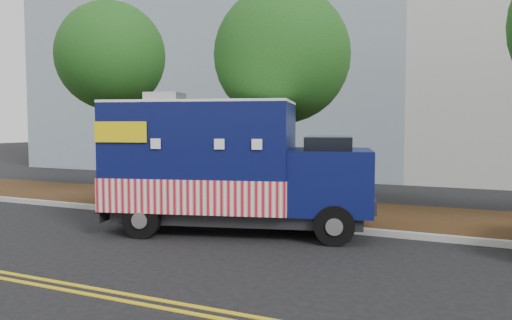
% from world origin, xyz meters
% --- Properties ---
extents(ground, '(120.00, 120.00, 0.00)m').
position_xyz_m(ground, '(0.00, 0.00, 0.00)').
color(ground, black).
rests_on(ground, ground).
extents(curb, '(120.00, 0.18, 0.15)m').
position_xyz_m(curb, '(0.00, 1.40, 0.07)').
color(curb, '#9E9E99').
rests_on(curb, ground).
extents(mulch_strip, '(120.00, 4.00, 0.15)m').
position_xyz_m(mulch_strip, '(0.00, 3.50, 0.07)').
color(mulch_strip, '#311B0D').
rests_on(mulch_strip, ground).
extents(centerline_near, '(120.00, 0.10, 0.01)m').
position_xyz_m(centerline_near, '(0.00, -4.45, 0.01)').
color(centerline_near, gold).
rests_on(centerline_near, ground).
extents(centerline_far, '(120.00, 0.10, 0.01)m').
position_xyz_m(centerline_far, '(0.00, -4.70, 0.01)').
color(centerline_far, gold).
rests_on(centerline_far, ground).
extents(tree_a, '(3.58, 3.58, 6.72)m').
position_xyz_m(tree_a, '(-6.11, 2.63, 4.91)').
color(tree_a, '#38281C').
rests_on(tree_a, ground).
extents(tree_b, '(4.03, 4.03, 6.71)m').
position_xyz_m(tree_b, '(-0.31, 3.36, 4.69)').
color(tree_b, '#38281C').
rests_on(tree_b, ground).
extents(sign_post, '(0.06, 0.06, 2.40)m').
position_xyz_m(sign_post, '(-3.48, 1.70, 1.20)').
color(sign_post, '#473828').
rests_on(sign_post, ground).
extents(food_truck, '(6.92, 4.01, 3.45)m').
position_xyz_m(food_truck, '(-0.61, 0.34, 1.56)').
color(food_truck, black).
rests_on(food_truck, ground).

